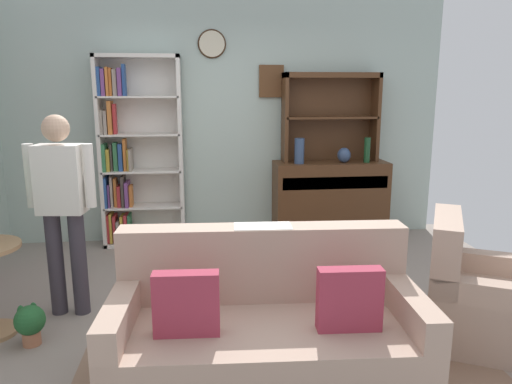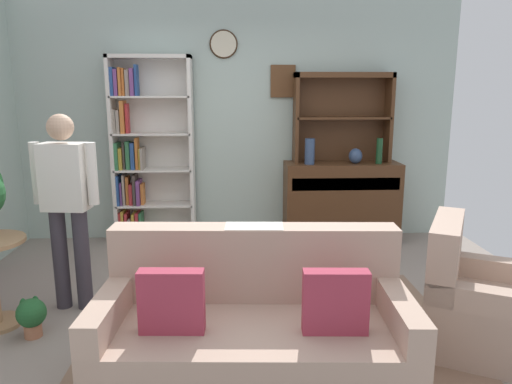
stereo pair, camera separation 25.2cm
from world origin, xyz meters
name	(u,v)px [view 2 (the right image)]	position (x,y,z in m)	size (l,w,h in m)	color
ground_plane	(245,317)	(0.00, 0.00, -0.01)	(5.40, 4.60, 0.02)	gray
wall_back	(239,118)	(0.00, 2.13, 1.41)	(5.00, 0.09, 2.80)	#ADC1B7
area_rug	(273,334)	(0.20, -0.30, 0.00)	(2.68, 2.12, 0.01)	#846651
bookshelf	(146,154)	(-1.06, 1.94, 1.02)	(0.90, 0.30, 2.10)	silver
sideboard	(341,198)	(1.17, 1.86, 0.51)	(1.30, 0.45, 0.92)	#4C2D19
sideboard_hutch	(342,105)	(1.17, 1.97, 1.56)	(1.10, 0.26, 1.00)	#4C2D19
vase_tall	(310,151)	(0.78, 1.78, 1.06)	(0.11, 0.11, 0.28)	#33476B
vase_round	(356,156)	(1.30, 1.79, 1.01)	(0.15, 0.15, 0.17)	#33476B
bottle_wine	(379,151)	(1.56, 1.77, 1.06)	(0.07, 0.07, 0.29)	#194223
couch_floral	(254,334)	(0.03, -0.85, 0.31)	(1.84, 0.95, 0.90)	tan
armchair_floral	(481,308)	(1.59, -0.54, 0.29)	(1.04, 1.03, 0.88)	tan
potted_plant_small	(31,315)	(-1.53, -0.24, 0.17)	(0.21, 0.21, 0.29)	#AD6B4C
person_reading	(66,199)	(-1.38, 0.23, 0.91)	(0.53, 0.24, 1.56)	#38333D
coffee_table	(259,270)	(0.11, 0.07, 0.35)	(0.80, 0.50, 0.42)	#4C2D19
book_stack	(255,255)	(0.09, 0.11, 0.47)	(0.21, 0.16, 0.10)	#284C8C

